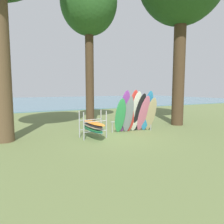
% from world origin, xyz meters
% --- Properties ---
extents(ground_plane, '(80.00, 80.00, 0.00)m').
position_xyz_m(ground_plane, '(0.00, 0.00, 0.00)').
color(ground_plane, olive).
extents(lake_water, '(80.00, 36.00, 0.10)m').
position_xyz_m(lake_water, '(0.00, 30.67, 0.05)').
color(lake_water, slate).
rests_on(lake_water, ground).
extents(tree_mid_behind, '(3.46, 3.46, 9.50)m').
position_xyz_m(tree_mid_behind, '(0.08, 3.97, 7.36)').
color(tree_mid_behind, '#42301E').
rests_on(tree_mid_behind, ground).
extents(leaning_board_pile, '(2.42, 1.31, 2.22)m').
position_xyz_m(leaning_board_pile, '(1.19, 0.38, 1.02)').
color(leaning_board_pile, '#339E56').
rests_on(leaning_board_pile, ground).
extents(board_storage_rack, '(1.15, 2.12, 1.25)m').
position_xyz_m(board_storage_rack, '(-1.22, 0.37, 0.55)').
color(board_storage_rack, '#9EA0A5').
rests_on(board_storage_rack, ground).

